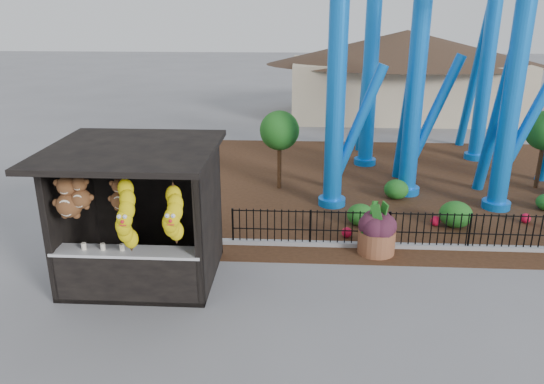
# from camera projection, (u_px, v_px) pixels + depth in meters

# --- Properties ---
(ground) EXTENTS (120.00, 120.00, 0.00)m
(ground) POSITION_uv_depth(u_px,v_px,m) (273.00, 308.00, 10.94)
(ground) COLOR slate
(ground) RESTS_ON ground
(mulch_bed) EXTENTS (18.00, 12.00, 0.02)m
(mulch_bed) POSITION_uv_depth(u_px,v_px,m) (402.00, 185.00, 18.24)
(mulch_bed) COLOR #331E11
(mulch_bed) RESTS_ON ground
(curb) EXTENTS (18.00, 0.18, 0.12)m
(curb) POSITION_uv_depth(u_px,v_px,m) (435.00, 247.00, 13.52)
(curb) COLOR gray
(curb) RESTS_ON ground
(prize_booth) EXTENTS (3.50, 3.40, 3.12)m
(prize_booth) POSITION_uv_depth(u_px,v_px,m) (136.00, 219.00, 11.44)
(prize_booth) COLOR black
(prize_booth) RESTS_ON ground
(picket_fence) EXTENTS (12.20, 0.06, 1.00)m
(picket_fence) POSITION_uv_depth(u_px,v_px,m) (474.00, 232.00, 13.32)
(picket_fence) COLOR black
(picket_fence) RESTS_ON ground
(terracotta_planter) EXTENTS (1.05, 1.05, 0.62)m
(terracotta_planter) POSITION_uv_depth(u_px,v_px,m) (376.00, 242.00, 13.24)
(terracotta_planter) COLOR brown
(terracotta_planter) RESTS_ON ground
(planter_foliage) EXTENTS (0.70, 0.70, 0.64)m
(planter_foliage) POSITION_uv_depth(u_px,v_px,m) (378.00, 218.00, 13.03)
(planter_foliage) COLOR #371624
(planter_foliage) RESTS_ON terracotta_planter
(potted_plant) EXTENTS (0.88, 0.80, 0.86)m
(potted_plant) POSITION_uv_depth(u_px,v_px,m) (374.00, 237.00, 13.20)
(potted_plant) COLOR #1A5117
(potted_plant) RESTS_ON ground
(landscaping) EXTENTS (7.44, 3.62, 0.73)m
(landscaping) POSITION_uv_depth(u_px,v_px,m) (446.00, 207.00, 15.47)
(landscaping) COLOR #1B5619
(landscaping) RESTS_ON mulch_bed
(pavilion) EXTENTS (15.00, 15.00, 4.80)m
(pavilion) POSITION_uv_depth(u_px,v_px,m) (405.00, 60.00, 28.38)
(pavilion) COLOR #BFAD8C
(pavilion) RESTS_ON ground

